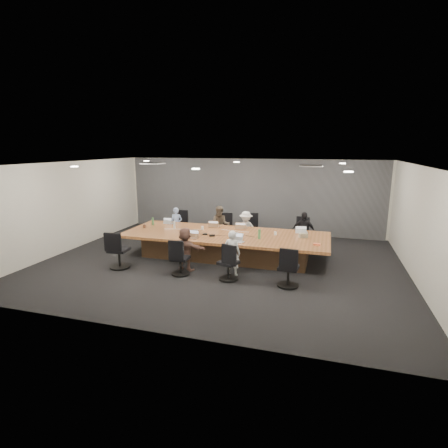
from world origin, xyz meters
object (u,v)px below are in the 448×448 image
(chair_4, at_px, (119,253))
(chair_5, at_px, (180,261))
(laptop_2, at_px, (242,228))
(stapler, at_px, (212,236))
(laptop_0, at_px, (169,223))
(person_5, at_px, (185,249))
(person_0, at_px, (176,224))
(mug_brown, at_px, (145,226))
(person_2, at_px, (246,229))
(laptop_3, at_px, (302,232))
(person_1, at_px, (220,225))
(snack_packet, at_px, (317,244))
(chair_0, at_px, (181,227))
(laptop_1, at_px, (215,226))
(bottle_green_left, at_px, (153,221))
(chair_1, at_px, (223,231))
(laptop_5, at_px, (193,238))
(canvas_bag, at_px, (303,235))
(person_3, at_px, (303,232))
(chair_7, at_px, (288,271))
(chair_6, at_px, (228,266))
(conference_table, at_px, (225,245))
(person_6, at_px, (232,253))
(laptop_6, at_px, (238,242))
(chair_2, at_px, (248,231))
(bottle_clear, at_px, (174,225))
(bottle_green_right, at_px, (259,234))
(chair_3, at_px, (304,236))

(chair_4, xyz_separation_m, chair_5, (1.80, 0.00, -0.06))
(laptop_2, bearing_deg, stapler, 63.05)
(laptop_0, distance_m, person_5, 2.61)
(person_0, bearing_deg, mug_brown, -115.99)
(person_2, height_order, laptop_3, person_2)
(person_1, xyz_separation_m, snack_packet, (3.21, -1.85, 0.10))
(chair_0, distance_m, person_5, 3.39)
(laptop_1, distance_m, bottle_green_left, 2.07)
(chair_1, xyz_separation_m, laptop_5, (-0.14, -2.50, 0.36))
(canvas_bag, bearing_deg, person_3, 93.97)
(chair_4, bearing_deg, canvas_bag, 14.63)
(canvas_bag, bearing_deg, laptop_5, -161.69)
(chair_7, xyz_separation_m, laptop_3, (0.11, 2.50, 0.36))
(chair_6, bearing_deg, conference_table, 128.74)
(chair_1, relative_size, laptop_0, 2.69)
(chair_6, bearing_deg, laptop_3, 77.28)
(chair_0, relative_size, bottle_green_left, 3.25)
(person_3, height_order, canvas_bag, person_3)
(person_3, xyz_separation_m, person_6, (-1.58, -2.70, -0.04))
(laptop_6, bearing_deg, conference_table, 140.13)
(person_5, relative_size, laptop_6, 3.65)
(chair_4, distance_m, laptop_6, 3.24)
(mug_brown, height_order, canvas_bag, canvas_bag)
(conference_table, distance_m, person_6, 1.49)
(person_1, bearing_deg, canvas_bag, -36.02)
(conference_table, xyz_separation_m, laptop_0, (-2.17, 0.80, 0.35))
(chair_2, relative_size, mug_brown, 7.79)
(canvas_bag, bearing_deg, person_5, -152.65)
(chair_6, bearing_deg, snack_packet, 49.88)
(laptop_2, xyz_separation_m, laptop_3, (1.85, 0.00, 0.00))
(mug_brown, bearing_deg, chair_6, -27.57)
(conference_table, height_order, stapler, stapler)
(chair_1, distance_m, chair_2, 0.88)
(conference_table, height_order, canvas_bag, canvas_bag)
(chair_7, xyz_separation_m, bottle_clear, (-3.78, 1.91, 0.46))
(chair_5, xyz_separation_m, person_0, (-1.47, 3.05, 0.22))
(chair_0, bearing_deg, person_3, 178.61)
(chair_0, height_order, person_5, person_5)
(person_3, distance_m, snack_packet, 1.91)
(bottle_green_right, bearing_deg, laptop_2, 124.66)
(chair_0, bearing_deg, chair_2, -176.78)
(person_6, height_order, canvas_bag, person_6)
(person_5, bearing_deg, chair_7, -175.41)
(laptop_3, bearing_deg, chair_2, -35.16)
(person_0, bearing_deg, laptop_6, -44.53)
(person_1, xyz_separation_m, canvas_bag, (2.81, -1.17, 0.14))
(chair_0, height_order, chair_7, chair_0)
(chair_3, xyz_separation_m, person_0, (-4.35, -0.35, 0.19))
(laptop_5, relative_size, bottle_green_left, 1.15)
(conference_table, bearing_deg, stapler, -119.71)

